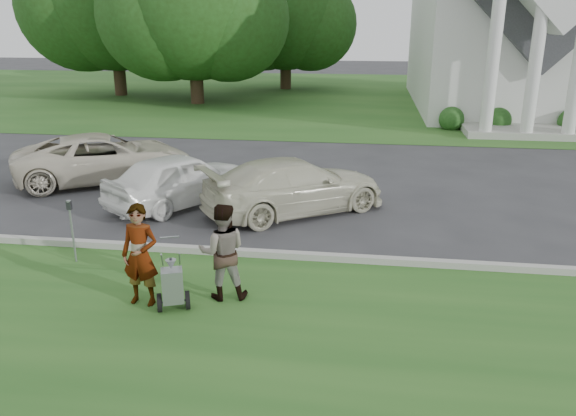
% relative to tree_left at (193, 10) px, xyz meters
% --- Properties ---
extents(ground, '(120.00, 120.00, 0.00)m').
position_rel_tree_left_xyz_m(ground, '(8.01, -21.99, -5.11)').
color(ground, '#333335').
rests_on(ground, ground).
extents(grass_strip, '(80.00, 7.00, 0.01)m').
position_rel_tree_left_xyz_m(grass_strip, '(8.01, -24.99, -5.11)').
color(grass_strip, '#24531C').
rests_on(grass_strip, ground).
extents(church_lawn, '(80.00, 30.00, 0.01)m').
position_rel_tree_left_xyz_m(church_lawn, '(8.01, 5.01, -5.11)').
color(church_lawn, '#24531C').
rests_on(church_lawn, ground).
extents(curb, '(80.00, 0.18, 0.15)m').
position_rel_tree_left_xyz_m(curb, '(8.01, -21.44, -5.04)').
color(curb, '#9E9E93').
rests_on(curb, ground).
extents(tree_left, '(10.63, 8.40, 9.71)m').
position_rel_tree_left_xyz_m(tree_left, '(0.00, 0.00, 0.00)').
color(tree_left, '#332316').
rests_on(tree_left, ground).
extents(tree_far, '(11.64, 9.20, 10.73)m').
position_rel_tree_left_xyz_m(tree_far, '(-6.00, 3.00, 0.58)').
color(tree_far, '#332316').
rests_on(tree_far, ground).
extents(tree_back, '(9.61, 7.60, 8.89)m').
position_rel_tree_left_xyz_m(tree_back, '(4.00, 8.00, -0.38)').
color(tree_back, '#332316').
rests_on(tree_back, ground).
extents(striping_cart, '(0.77, 1.13, 0.98)m').
position_rel_tree_left_xyz_m(striping_cart, '(6.79, -23.79, -4.69)').
color(striping_cart, black).
rests_on(striping_cart, ground).
extents(person_left, '(0.67, 0.47, 1.75)m').
position_rel_tree_left_xyz_m(person_left, '(6.21, -23.65, -4.23)').
color(person_left, '#999999').
rests_on(person_left, ground).
extents(person_right, '(0.95, 0.81, 1.70)m').
position_rel_tree_left_xyz_m(person_right, '(7.51, -23.25, -4.26)').
color(person_right, '#999999').
rests_on(person_right, ground).
extents(parking_meter_near, '(0.09, 0.08, 1.30)m').
position_rel_tree_left_xyz_m(parking_meter_near, '(4.21, -22.21, -4.29)').
color(parking_meter_near, gray).
rests_on(parking_meter_near, ground).
extents(car_a, '(5.57, 4.55, 1.41)m').
position_rel_tree_left_xyz_m(car_a, '(2.12, -16.42, -4.40)').
color(car_a, beige).
rests_on(car_a, ground).
extents(car_b, '(3.69, 4.25, 1.38)m').
position_rel_tree_left_xyz_m(car_b, '(5.12, -18.31, -4.42)').
color(car_b, white).
rests_on(car_b, ground).
extents(car_c, '(4.91, 4.27, 1.36)m').
position_rel_tree_left_xyz_m(car_c, '(8.12, -18.50, -4.43)').
color(car_c, beige).
rests_on(car_c, ground).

